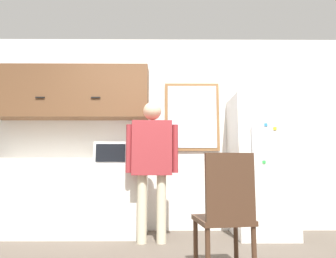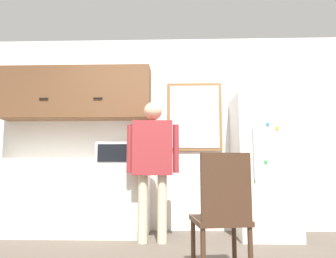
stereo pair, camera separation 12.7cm
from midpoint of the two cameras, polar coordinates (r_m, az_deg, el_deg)
back_wall at (r=4.23m, az=-0.48°, el=-0.49°), size 6.00×0.06×2.70m
counter at (r=4.13m, az=-17.53°, el=-12.63°), size 2.06×0.56×0.88m
upper_cabinets at (r=4.33m, az=-16.37°, el=6.47°), size 2.06×0.37×0.71m
microwave at (r=3.92m, az=-8.39°, el=-4.68°), size 0.51×0.43×0.28m
person at (r=3.52m, az=-1.89°, el=-5.04°), size 0.61×0.23×1.62m
refrigerator at (r=3.99m, az=18.52°, el=-6.53°), size 0.70×0.70×1.76m
chair at (r=2.54m, az=11.78°, el=-14.78°), size 0.49×0.49×0.97m
window at (r=4.22m, az=5.91°, el=2.36°), size 0.76×0.05×0.96m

